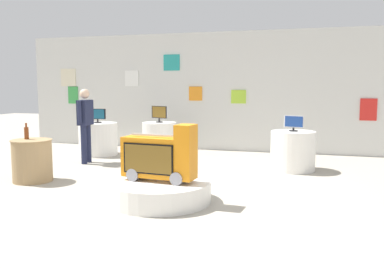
{
  "coord_description": "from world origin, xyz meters",
  "views": [
    {
      "loc": [
        2.13,
        -5.73,
        1.62
      ],
      "look_at": [
        0.34,
        0.38,
        0.87
      ],
      "focal_mm": 38.68,
      "sensor_mm": 36.0,
      "label": 1
    }
  ],
  "objects_px": {
    "novelty_firetruck_tv": "(160,158)",
    "side_table_round": "(32,160)",
    "tv_on_left_rear": "(294,123)",
    "display_pedestal_center_rear": "(159,138)",
    "main_display_pedestal": "(159,191)",
    "display_pedestal_left_rear": "(293,151)",
    "tv_on_center_rear": "(159,113)",
    "bottle_on_side_table": "(26,133)",
    "shopper_browsing_near_truck": "(85,120)",
    "display_pedestal_right_rear": "(98,139)",
    "tv_on_right_rear": "(98,115)"
  },
  "relations": [
    {
      "from": "novelty_firetruck_tv",
      "to": "side_table_round",
      "type": "distance_m",
      "value": 2.62
    },
    {
      "from": "tv_on_left_rear",
      "to": "display_pedestal_center_rear",
      "type": "bearing_deg",
      "value": 160.99
    },
    {
      "from": "main_display_pedestal",
      "to": "novelty_firetruck_tv",
      "type": "bearing_deg",
      "value": -23.8
    },
    {
      "from": "display_pedestal_left_rear",
      "to": "tv_on_center_rear",
      "type": "xyz_separation_m",
      "value": [
        -3.16,
        1.08,
        0.6
      ]
    },
    {
      "from": "bottle_on_side_table",
      "to": "tv_on_center_rear",
      "type": "bearing_deg",
      "value": 69.94
    },
    {
      "from": "tv_on_left_rear",
      "to": "tv_on_center_rear",
      "type": "bearing_deg",
      "value": 161.05
    },
    {
      "from": "main_display_pedestal",
      "to": "side_table_round",
      "type": "relative_size",
      "value": 2.04
    },
    {
      "from": "display_pedestal_center_rear",
      "to": "shopper_browsing_near_truck",
      "type": "relative_size",
      "value": 0.52
    },
    {
      "from": "display_pedestal_right_rear",
      "to": "tv_on_center_rear",
      "type": "bearing_deg",
      "value": 20.52
    },
    {
      "from": "display_pedestal_left_rear",
      "to": "tv_on_center_rear",
      "type": "distance_m",
      "value": 3.39
    },
    {
      "from": "display_pedestal_left_rear",
      "to": "shopper_browsing_near_truck",
      "type": "distance_m",
      "value": 4.28
    },
    {
      "from": "display_pedestal_left_rear",
      "to": "shopper_browsing_near_truck",
      "type": "xyz_separation_m",
      "value": [
        -4.22,
        -0.46,
        0.53
      ]
    },
    {
      "from": "display_pedestal_left_rear",
      "to": "bottle_on_side_table",
      "type": "height_order",
      "value": "bottle_on_side_table"
    },
    {
      "from": "main_display_pedestal",
      "to": "tv_on_left_rear",
      "type": "xyz_separation_m",
      "value": [
        1.7,
        2.77,
        0.78
      ]
    },
    {
      "from": "tv_on_center_rear",
      "to": "display_pedestal_right_rear",
      "type": "bearing_deg",
      "value": -159.48
    },
    {
      "from": "tv_on_left_rear",
      "to": "tv_on_right_rear",
      "type": "height_order",
      "value": "tv_on_right_rear"
    },
    {
      "from": "novelty_firetruck_tv",
      "to": "display_pedestal_left_rear",
      "type": "bearing_deg",
      "value": 58.84
    },
    {
      "from": "tv_on_left_rear",
      "to": "tv_on_right_rear",
      "type": "xyz_separation_m",
      "value": [
        -4.51,
        0.57,
        0.02
      ]
    },
    {
      "from": "display_pedestal_left_rear",
      "to": "bottle_on_side_table",
      "type": "relative_size",
      "value": 3.04
    },
    {
      "from": "novelty_firetruck_tv",
      "to": "display_pedestal_center_rear",
      "type": "bearing_deg",
      "value": 110.9
    },
    {
      "from": "tv_on_left_rear",
      "to": "tv_on_center_rear",
      "type": "relative_size",
      "value": 0.91
    },
    {
      "from": "display_pedestal_right_rear",
      "to": "side_table_round",
      "type": "relative_size",
      "value": 1.25
    },
    {
      "from": "tv_on_center_rear",
      "to": "side_table_round",
      "type": "xyz_separation_m",
      "value": [
        -1.07,
        -3.29,
        -0.62
      ]
    },
    {
      "from": "novelty_firetruck_tv",
      "to": "tv_on_center_rear",
      "type": "xyz_separation_m",
      "value": [
        -1.47,
        3.86,
        0.35
      ]
    },
    {
      "from": "main_display_pedestal",
      "to": "novelty_firetruck_tv",
      "type": "distance_m",
      "value": 0.48
    },
    {
      "from": "display_pedestal_center_rear",
      "to": "bottle_on_side_table",
      "type": "xyz_separation_m",
      "value": [
        -1.19,
        -3.26,
        0.45
      ]
    },
    {
      "from": "display_pedestal_left_rear",
      "to": "tv_on_left_rear",
      "type": "relative_size",
      "value": 2.27
    },
    {
      "from": "main_display_pedestal",
      "to": "display_pedestal_center_rear",
      "type": "height_order",
      "value": "display_pedestal_center_rear"
    },
    {
      "from": "tv_on_left_rear",
      "to": "shopper_browsing_near_truck",
      "type": "distance_m",
      "value": 4.25
    },
    {
      "from": "tv_on_left_rear",
      "to": "bottle_on_side_table",
      "type": "relative_size",
      "value": 1.34
    },
    {
      "from": "tv_on_left_rear",
      "to": "display_pedestal_left_rear",
      "type": "bearing_deg",
      "value": 104.98
    },
    {
      "from": "novelty_firetruck_tv",
      "to": "tv_on_right_rear",
      "type": "relative_size",
      "value": 2.7
    },
    {
      "from": "tv_on_right_rear",
      "to": "display_pedestal_left_rear",
      "type": "bearing_deg",
      "value": -7.2
    },
    {
      "from": "display_pedestal_left_rear",
      "to": "tv_on_right_rear",
      "type": "bearing_deg",
      "value": 172.8
    },
    {
      "from": "tv_on_left_rear",
      "to": "display_pedestal_right_rear",
      "type": "height_order",
      "value": "tv_on_left_rear"
    },
    {
      "from": "main_display_pedestal",
      "to": "tv_on_right_rear",
      "type": "distance_m",
      "value": 4.44
    },
    {
      "from": "display_pedestal_center_rear",
      "to": "tv_on_center_rear",
      "type": "height_order",
      "value": "tv_on_center_rear"
    },
    {
      "from": "tv_on_left_rear",
      "to": "shopper_browsing_near_truck",
      "type": "relative_size",
      "value": 0.24
    },
    {
      "from": "main_display_pedestal",
      "to": "tv_on_left_rear",
      "type": "bearing_deg",
      "value": 58.39
    },
    {
      "from": "bottle_on_side_table",
      "to": "shopper_browsing_near_truck",
      "type": "xyz_separation_m",
      "value": [
        0.12,
        1.71,
        0.08
      ]
    },
    {
      "from": "main_display_pedestal",
      "to": "shopper_browsing_near_truck",
      "type": "bearing_deg",
      "value": 137.46
    },
    {
      "from": "tv_on_left_rear",
      "to": "shopper_browsing_near_truck",
      "type": "xyz_separation_m",
      "value": [
        -4.22,
        -0.45,
        -0.01
      ]
    },
    {
      "from": "novelty_firetruck_tv",
      "to": "display_pedestal_right_rear",
      "type": "relative_size",
      "value": 1.19
    },
    {
      "from": "display_pedestal_center_rear",
      "to": "tv_on_center_rear",
      "type": "distance_m",
      "value": 0.6
    },
    {
      "from": "novelty_firetruck_tv",
      "to": "display_pedestal_right_rear",
      "type": "bearing_deg",
      "value": 130.13
    },
    {
      "from": "bottle_on_side_table",
      "to": "shopper_browsing_near_truck",
      "type": "distance_m",
      "value": 1.72
    },
    {
      "from": "shopper_browsing_near_truck",
      "to": "main_display_pedestal",
      "type": "bearing_deg",
      "value": -42.54
    },
    {
      "from": "tv_on_right_rear",
      "to": "tv_on_left_rear",
      "type": "bearing_deg",
      "value": -7.25
    },
    {
      "from": "novelty_firetruck_tv",
      "to": "display_pedestal_right_rear",
      "type": "distance_m",
      "value": 4.39
    },
    {
      "from": "display_pedestal_center_rear",
      "to": "novelty_firetruck_tv",
      "type": "bearing_deg",
      "value": -69.1
    }
  ]
}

